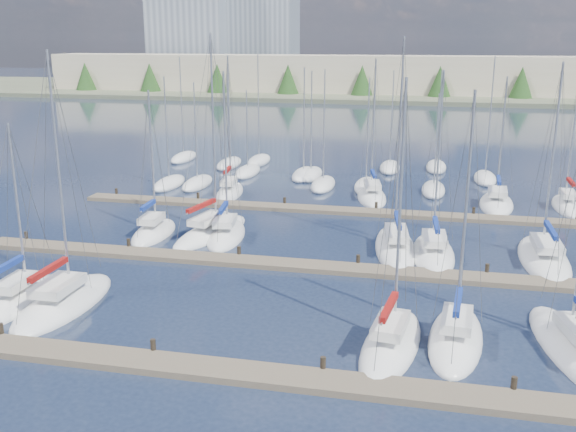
% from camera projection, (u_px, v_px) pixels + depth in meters
% --- Properties ---
extents(ground, '(400.00, 400.00, 0.00)m').
position_uv_depth(ground, '(364.00, 152.00, 82.83)').
color(ground, '#222C44').
rests_on(ground, ground).
extents(dock_near, '(44.00, 1.93, 1.10)m').
position_uv_depth(dock_near, '(230.00, 372.00, 28.23)').
color(dock_near, '#6B5E4C').
rests_on(dock_near, ground).
extents(dock_mid, '(44.00, 1.93, 1.10)m').
position_uv_depth(dock_mid, '(295.00, 265.00, 41.41)').
color(dock_mid, '#6B5E4C').
rests_on(dock_mid, ground).
extents(dock_far, '(44.00, 1.93, 1.10)m').
position_uv_depth(dock_far, '(328.00, 210.00, 54.58)').
color(dock_far, '#6B5E4C').
rests_on(dock_far, ground).
extents(sailboat_f, '(4.67, 10.44, 14.19)m').
position_uv_depth(sailboat_f, '(576.00, 350.00, 30.10)').
color(sailboat_f, white).
rests_on(sailboat_f, ground).
extents(sailboat_p, '(3.86, 8.10, 13.27)m').
position_uv_depth(sailboat_p, '(372.00, 196.00, 59.10)').
color(sailboat_p, white).
rests_on(sailboat_p, ground).
extents(sailboat_j, '(3.67, 7.83, 12.79)m').
position_uv_depth(sailboat_j, '(226.00, 235.00, 47.67)').
color(sailboat_j, white).
rests_on(sailboat_j, ground).
extents(sailboat_n, '(3.15, 7.65, 13.54)m').
position_uv_depth(sailboat_n, '(230.00, 192.00, 60.62)').
color(sailboat_n, white).
rests_on(sailboat_n, ground).
extents(sailboat_m, '(3.09, 9.98, 13.64)m').
position_uv_depth(sailboat_m, '(544.00, 259.00, 42.56)').
color(sailboat_m, white).
rests_on(sailboat_m, ground).
extents(sailboat_i, '(4.64, 9.92, 15.40)m').
position_uv_depth(sailboat_i, '(211.00, 232.00, 48.33)').
color(sailboat_i, white).
rests_on(sailboat_i, ground).
extents(sailboat_k, '(3.87, 10.42, 15.17)m').
position_uv_depth(sailboat_k, '(395.00, 247.00, 44.85)').
color(sailboat_k, white).
rests_on(sailboat_k, ground).
extents(sailboat_c, '(3.32, 8.81, 14.51)m').
position_uv_depth(sailboat_c, '(64.00, 302.00, 35.51)').
color(sailboat_c, white).
rests_on(sailboat_c, ground).
extents(sailboat_q, '(3.45, 8.37, 11.91)m').
position_uv_depth(sailboat_q, '(496.00, 204.00, 56.60)').
color(sailboat_q, white).
rests_on(sailboat_q, ground).
extents(sailboat_l, '(3.30, 8.81, 13.09)m').
position_uv_depth(sailboat_l, '(433.00, 253.00, 43.61)').
color(sailboat_l, white).
rests_on(sailboat_l, ground).
extents(sailboat_h, '(2.92, 6.77, 11.46)m').
position_uv_depth(sailboat_h, '(154.00, 232.00, 48.21)').
color(sailboat_h, white).
rests_on(sailboat_h, ground).
extents(sailboat_b, '(2.54, 7.65, 10.74)m').
position_uv_depth(sailboat_b, '(21.00, 300.00, 35.89)').
color(sailboat_b, white).
rests_on(sailboat_b, ground).
extents(sailboat_e, '(3.29, 8.22, 12.84)m').
position_uv_depth(sailboat_e, '(456.00, 338.00, 31.30)').
color(sailboat_e, white).
rests_on(sailboat_e, ground).
extents(sailboat_d, '(3.58, 8.45, 13.42)m').
position_uv_depth(sailboat_d, '(391.00, 344.00, 30.73)').
color(sailboat_d, white).
rests_on(sailboat_d, ground).
extents(sailboat_r, '(2.23, 7.26, 12.09)m').
position_uv_depth(sailboat_r, '(566.00, 206.00, 55.76)').
color(sailboat_r, white).
rests_on(sailboat_r, ground).
extents(distant_boats, '(36.93, 20.75, 13.30)m').
position_uv_depth(distant_boats, '(308.00, 174.00, 68.37)').
color(distant_boats, '#9EA0A5').
rests_on(distant_boats, ground).
extents(shoreline, '(400.00, 60.00, 38.00)m').
position_uv_depth(shoreline, '(349.00, 64.00, 168.02)').
color(shoreline, '#666B51').
rests_on(shoreline, ground).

